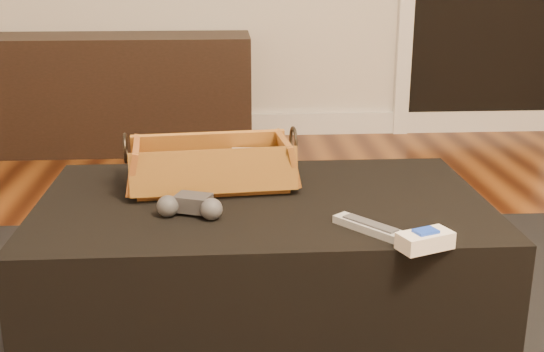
{
  "coord_description": "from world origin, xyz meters",
  "views": [
    {
      "loc": [
        -0.13,
        -1.02,
        0.94
      ],
      "look_at": [
        -0.03,
        0.4,
        0.49
      ],
      "focal_mm": 45.0,
      "sensor_mm": 36.0,
      "label": 1
    }
  ],
  "objects": [
    {
      "name": "baseboard",
      "position": [
        0.0,
        2.73,
        0.06
      ],
      "size": [
        5.0,
        0.04,
        0.12
      ],
      "primitive_type": "cube",
      "color": "white",
      "rests_on": "floor"
    },
    {
      "name": "media_cabinet",
      "position": [
        -0.75,
        2.51,
        0.29
      ],
      "size": [
        1.49,
        0.45,
        0.58
      ],
      "primitive_type": "cube",
      "color": "black",
      "rests_on": "floor"
    },
    {
      "name": "ottoman",
      "position": [
        -0.05,
        0.42,
        0.22
      ],
      "size": [
        1.0,
        0.6,
        0.42
      ],
      "primitive_type": "cube",
      "color": "black",
      "rests_on": "area_rug"
    },
    {
      "name": "tv_remote",
      "position": [
        -0.19,
        0.5,
        0.46
      ],
      "size": [
        0.21,
        0.09,
        0.02
      ],
      "primitive_type": "cube",
      "rotation": [
        0.0,
        0.0,
        0.2
      ],
      "color": "black",
      "rests_on": "wicker_basket"
    },
    {
      "name": "cloth_bundle",
      "position": [
        -0.07,
        0.56,
        0.48
      ],
      "size": [
        0.11,
        0.08,
        0.06
      ],
      "primitive_type": "cube",
      "rotation": [
        0.0,
        0.0,
        -0.08
      ],
      "color": "tan",
      "rests_on": "wicker_basket"
    },
    {
      "name": "wicker_basket",
      "position": [
        -0.17,
        0.52,
        0.48
      ],
      "size": [
        0.41,
        0.24,
        0.14
      ],
      "color": "#9C5E23",
      "rests_on": "ottoman"
    },
    {
      "name": "game_controller",
      "position": [
        -0.21,
        0.32,
        0.46
      ],
      "size": [
        0.15,
        0.1,
        0.05
      ],
      "color": "#2B2B2D",
      "rests_on": "ottoman"
    },
    {
      "name": "silver_remote",
      "position": [
        0.15,
        0.22,
        0.44
      ],
      "size": [
        0.13,
        0.15,
        0.02
      ],
      "color": "#B3B7BB",
      "rests_on": "ottoman"
    },
    {
      "name": "cream_gadget",
      "position": [
        0.23,
        0.13,
        0.45
      ],
      "size": [
        0.11,
        0.09,
        0.04
      ],
      "color": "white",
      "rests_on": "ottoman"
    }
  ]
}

